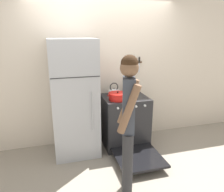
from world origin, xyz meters
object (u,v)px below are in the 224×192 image
Objects in this scene: stove_range at (125,122)px; utensil_jar at (133,90)px; person at (128,120)px; dutch_oven_pot at (118,96)px; tea_kettle at (114,92)px; refrigerator at (74,99)px.

stove_range is 4.81× the size of utensil_jar.
person is at bearing -112.89° from utensil_jar.
utensil_jar is at bearing -5.58° from person.
dutch_oven_pot is at bearing 6.54° from person.
utensil_jar reaches higher than stove_range.
dutch_oven_pot is at bearing -151.98° from stove_range.
stove_range is at bearing -0.53° from person.
utensil_jar is 0.16× the size of person.
tea_kettle is at bearing 133.39° from stove_range.
refrigerator reaches higher than tea_kettle.
tea_kettle is 0.86× the size of utensil_jar.
utensil_jar is (0.19, 0.17, 0.52)m from stove_range.
person reaches higher than utensil_jar.
tea_kettle is 0.35m from utensil_jar.
utensil_jar is at bearing 36.06° from dutch_oven_pot.
stove_range is at bearing 28.02° from dutch_oven_pot.
person is (-0.38, -1.18, 0.55)m from stove_range.
person is (-0.57, -1.35, 0.03)m from utensil_jar.
dutch_oven_pot is 0.45m from utensil_jar.
dutch_oven_pot is (-0.17, -0.09, 0.51)m from stove_range.
dutch_oven_pot is 1.22× the size of utensil_jar.
tea_kettle is 0.14× the size of person.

